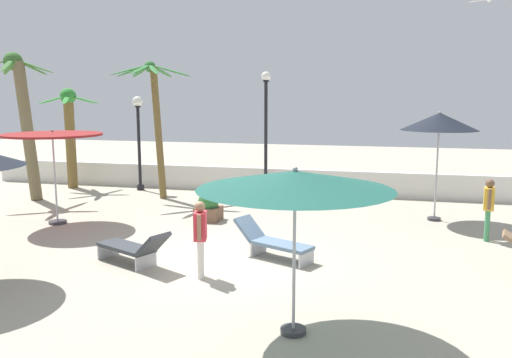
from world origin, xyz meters
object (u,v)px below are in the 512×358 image
Objects in this scene: palm_tree_1 at (70,125)px; lounge_chair_2 at (133,247)px; lamp_post_1 at (266,126)px; palm_tree_0 at (23,110)px; patio_umbrella_3 at (439,122)px; guest_1 at (200,232)px; planter at (208,208)px; guest_0 at (489,204)px; patio_umbrella_1 at (295,181)px; palm_tree_2 at (155,106)px; lamp_post_0 at (139,131)px; lounge_chair_1 at (273,241)px; seagull_0 at (489,0)px; patio_umbrella_0 at (53,139)px.

palm_tree_1 is 2.01× the size of lounge_chair_2.
palm_tree_1 is at bearing -178.87° from lamp_post_1.
patio_umbrella_3 is at bearing 0.62° from palm_tree_0.
planter is (-1.45, 4.65, -0.55)m from guest_1.
lamp_post_1 reaches higher than guest_0.
guest_0 is 1.84× the size of planter.
patio_umbrella_3 is at bearing 71.60° from patio_umbrella_1.
lamp_post_0 is at bearing 134.62° from palm_tree_2.
palm_tree_1 is 15.23m from guest_0.
lamp_post_1 is at bearing 79.14° from planter.
lounge_chair_1 is 3.99m from planter.
lounge_chair_2 is at bearing -64.60° from lamp_post_0.
guest_1 is at bearing -13.69° from lounge_chair_2.
patio_umbrella_1 is 0.75× the size of palm_tree_1.
lounge_chair_1 is at bearing 106.98° from patio_umbrella_1.
lounge_chair_2 is 1.81m from guest_1.
patio_umbrella_1 is 2.34× the size of seagull_0.
lounge_chair_1 is at bearing -46.93° from palm_tree_2.
patio_umbrella_3 is at bearing -9.74° from palm_tree_1.
patio_umbrella_3 is 7.06m from planter.
planter is (-3.67, 6.64, -1.99)m from patio_umbrella_1.
guest_1 is at bearing 138.08° from patio_umbrella_1.
seagull_0 reaches higher than lounge_chair_2.
planter reaches higher than lounge_chair_2.
palm_tree_0 reaches higher than guest_0.
lamp_post_0 reaches higher than patio_umbrella_1.
seagull_0 reaches higher than lamp_post_1.
planter is at bearing -43.98° from palm_tree_2.
palm_tree_1 is 10.83m from lounge_chair_2.
patio_umbrella_1 is 7.50m from guest_0.
palm_tree_1 is 7.82m from lamp_post_1.
lounge_chair_2 is at bearing 148.38° from patio_umbrella_1.
palm_tree_2 is at bearing 133.07° from lounge_chair_1.
patio_umbrella_3 reaches higher than patio_umbrella_1.
lamp_post_1 is 3.56× the size of seagull_0.
palm_tree_2 reaches higher than patio_umbrella_1.
palm_tree_1 is 4.38m from palm_tree_2.
lamp_post_1 is 8.66m from lounge_chair_2.
palm_tree_0 reaches higher than guest_1.
palm_tree_0 is 2.62× the size of lounge_chair_2.
palm_tree_1 reaches higher than patio_umbrella_0.
lounge_chair_2 is at bearing -130.07° from seagull_0.
patio_umbrella_1 is 13.95m from seagull_0.
lamp_post_0 is (-1.32, 1.34, -0.95)m from palm_tree_2.
patio_umbrella_1 is 15.04m from palm_tree_1.
lamp_post_1 is 2.85× the size of guest_1.
guest_1 is 1.25× the size of seagull_0.
guest_0 is 1.25× the size of seagull_0.
guest_1 is at bearing -144.59° from guest_0.
patio_umbrella_1 is at bearing -44.65° from palm_tree_1.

